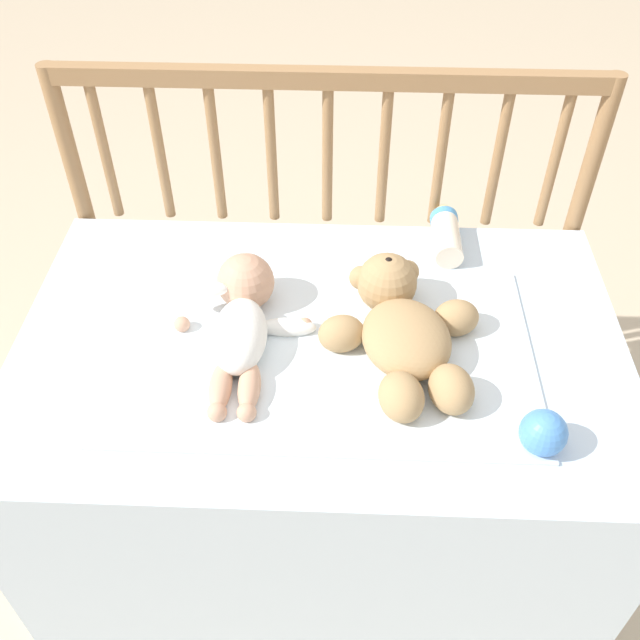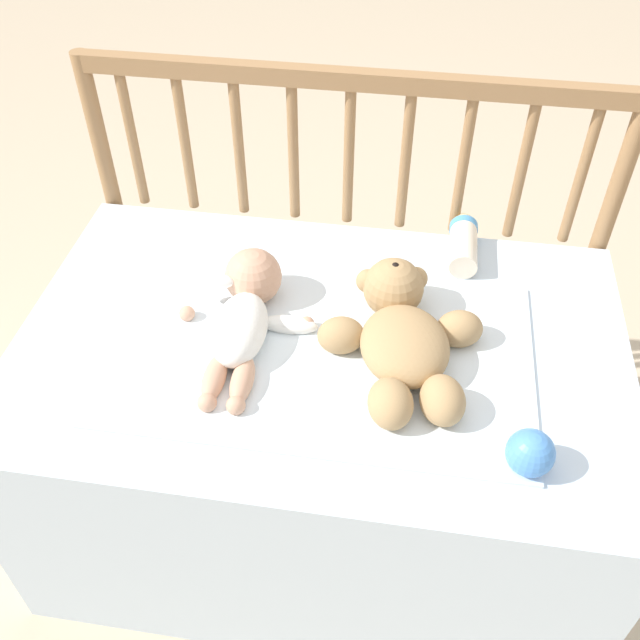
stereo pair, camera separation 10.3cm
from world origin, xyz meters
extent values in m
plane|color=#C6B293|center=(0.00, 0.00, 0.00)|extent=(12.00, 12.00, 0.00)
cube|color=silver|center=(0.00, 0.00, 0.28)|extent=(1.12, 0.71, 0.55)
cylinder|color=#997047|center=(-0.54, 0.38, 0.45)|extent=(0.04, 0.04, 0.90)
cylinder|color=#997047|center=(0.54, 0.38, 0.45)|extent=(0.04, 0.04, 0.90)
cube|color=#997047|center=(0.00, 0.38, 0.88)|extent=(1.08, 0.03, 0.04)
cylinder|color=#997047|center=(-0.46, 0.38, 0.71)|extent=(0.02, 0.02, 0.31)
cylinder|color=#997047|center=(-0.35, 0.38, 0.71)|extent=(0.02, 0.02, 0.31)
cylinder|color=#997047|center=(-0.23, 0.38, 0.71)|extent=(0.02, 0.02, 0.31)
cylinder|color=#997047|center=(-0.12, 0.38, 0.71)|extent=(0.02, 0.02, 0.31)
cylinder|color=#997047|center=(0.00, 0.38, 0.71)|extent=(0.02, 0.02, 0.31)
cylinder|color=#997047|center=(0.12, 0.38, 0.71)|extent=(0.02, 0.02, 0.31)
cylinder|color=#997047|center=(0.23, 0.38, 0.71)|extent=(0.02, 0.02, 0.31)
cylinder|color=#997047|center=(0.35, 0.38, 0.71)|extent=(0.02, 0.02, 0.31)
cylinder|color=#997047|center=(0.46, 0.38, 0.71)|extent=(0.02, 0.02, 0.31)
cube|color=white|center=(0.01, -0.03, 0.56)|extent=(0.75, 0.46, 0.01)
ellipsoid|color=tan|center=(0.15, -0.03, 0.60)|extent=(0.19, 0.22, 0.09)
sphere|color=tan|center=(0.12, 0.10, 0.61)|extent=(0.11, 0.11, 0.11)
sphere|color=beige|center=(0.12, 0.10, 0.64)|extent=(0.05, 0.05, 0.05)
sphere|color=black|center=(0.12, 0.10, 0.66)|extent=(0.02, 0.02, 0.02)
sphere|color=tan|center=(0.07, 0.11, 0.61)|extent=(0.05, 0.05, 0.05)
sphere|color=tan|center=(0.16, 0.13, 0.61)|extent=(0.05, 0.05, 0.05)
ellipsoid|color=tan|center=(0.04, -0.02, 0.59)|extent=(0.10, 0.09, 0.07)
ellipsoid|color=tan|center=(0.25, 0.03, 0.59)|extent=(0.10, 0.09, 0.07)
ellipsoid|color=tan|center=(0.14, -0.16, 0.59)|extent=(0.09, 0.11, 0.07)
ellipsoid|color=tan|center=(0.22, -0.14, 0.59)|extent=(0.09, 0.11, 0.07)
ellipsoid|color=white|center=(-0.14, -0.03, 0.59)|extent=(0.10, 0.18, 0.08)
sphere|color=tan|center=(-0.14, 0.09, 0.61)|extent=(0.11, 0.11, 0.11)
ellipsoid|color=white|center=(-0.22, 0.05, 0.62)|extent=(0.11, 0.04, 0.03)
ellipsoid|color=white|center=(-0.06, 0.01, 0.57)|extent=(0.11, 0.04, 0.03)
sphere|color=tan|center=(-0.26, 0.01, 0.57)|extent=(0.03, 0.03, 0.03)
sphere|color=tan|center=(-0.03, 0.02, 0.57)|extent=(0.03, 0.03, 0.03)
ellipsoid|color=tan|center=(-0.16, -0.14, 0.57)|extent=(0.04, 0.11, 0.04)
ellipsoid|color=tan|center=(-0.11, -0.13, 0.57)|extent=(0.04, 0.11, 0.04)
sphere|color=tan|center=(-0.16, -0.19, 0.57)|extent=(0.03, 0.03, 0.03)
sphere|color=tan|center=(-0.11, -0.19, 0.57)|extent=(0.03, 0.03, 0.03)
cylinder|color=#F4E5CC|center=(0.25, 0.28, 0.58)|extent=(0.06, 0.13, 0.06)
cylinder|color=#4C99D8|center=(0.25, 0.34, 0.58)|extent=(0.06, 0.02, 0.06)
sphere|color=#EAC67F|center=(0.25, 0.36, 0.58)|extent=(0.04, 0.04, 0.04)
sphere|color=#4C8CDB|center=(0.36, -0.23, 0.59)|extent=(0.08, 0.08, 0.08)
camera|label=1|loc=(0.04, -0.91, 1.48)|focal=40.00mm
camera|label=2|loc=(0.14, -0.90, 1.48)|focal=40.00mm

